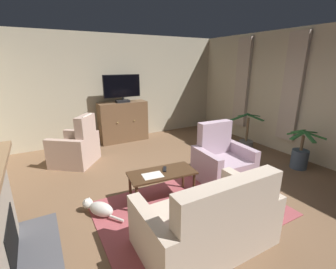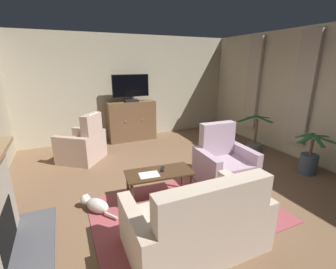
# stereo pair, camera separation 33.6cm
# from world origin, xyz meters

# --- Properties ---
(ground_plane) EXTENTS (6.61, 7.50, 0.04)m
(ground_plane) POSITION_xyz_m (0.00, 0.00, -0.02)
(ground_plane) COLOR brown
(wall_back) EXTENTS (6.61, 0.10, 2.85)m
(wall_back) POSITION_xyz_m (0.00, 3.50, 1.42)
(wall_back) COLOR #B2A88E
(wall_back) RESTS_ON ground_plane
(wall_right_with_window) EXTENTS (0.10, 7.50, 2.85)m
(wall_right_with_window) POSITION_xyz_m (3.06, 0.00, 1.42)
(wall_right_with_window) COLOR #BBB095
(wall_right_with_window) RESTS_ON ground_plane
(curtain_panel_near) EXTENTS (0.10, 0.44, 2.39)m
(curtain_panel_near) POSITION_xyz_m (2.95, 0.34, 1.57)
(curtain_panel_near) COLOR #B2A393
(curtain_panel_far) EXTENTS (0.10, 0.44, 2.39)m
(curtain_panel_far) POSITION_xyz_m (2.95, 1.84, 1.57)
(curtain_panel_far) COLOR #B2A393
(rug_central) EXTENTS (2.69, 1.83, 0.01)m
(rug_central) POSITION_xyz_m (-0.32, -0.47, 0.01)
(rug_central) COLOR #9E474C
(rug_central) RESTS_ON ground_plane
(tv_cabinet) EXTENTS (1.30, 0.49, 1.09)m
(tv_cabinet) POSITION_xyz_m (-0.10, 3.15, 0.52)
(tv_cabinet) COLOR #4A3523
(tv_cabinet) RESTS_ON ground_plane
(television) EXTENTS (0.99, 0.20, 0.73)m
(television) POSITION_xyz_m (-0.10, 3.10, 1.48)
(television) COLOR black
(television) RESTS_ON tv_cabinet
(coffee_table) EXTENTS (1.08, 0.57, 0.48)m
(coffee_table) POSITION_xyz_m (-0.56, -0.01, 0.42)
(coffee_table) COLOR #422B19
(coffee_table) RESTS_ON ground_plane
(tv_remote) EXTENTS (0.13, 0.17, 0.02)m
(tv_remote) POSITION_xyz_m (-0.48, 0.04, 0.49)
(tv_remote) COLOR black
(tv_remote) RESTS_ON coffee_table
(folded_newspaper) EXTENTS (0.32, 0.25, 0.01)m
(folded_newspaper) POSITION_xyz_m (-0.74, -0.05, 0.48)
(folded_newspaper) COLOR silver
(folded_newspaper) RESTS_ON coffee_table
(sofa_floral) EXTENTS (1.59, 0.94, 1.01)m
(sofa_floral) POSITION_xyz_m (-0.56, -1.17, 0.33)
(sofa_floral) COLOR #C6B29E
(sofa_floral) RESTS_ON ground_plane
(armchair_facing_sofa) EXTENTS (1.15, 1.15, 1.09)m
(armchair_facing_sofa) POSITION_xyz_m (-1.51, 2.15, 0.34)
(armchair_facing_sofa) COLOR #BC9E8E
(armchair_facing_sofa) RESTS_ON ground_plane
(armchair_angled_to_table) EXTENTS (0.98, 0.86, 1.05)m
(armchair_angled_to_table) POSITION_xyz_m (0.75, 0.08, 0.33)
(armchair_angled_to_table) COLOR #AD93A3
(armchair_angled_to_table) RESTS_ON ground_plane
(potted_plant_small_fern_corner) EXTENTS (0.89, 0.74, 0.92)m
(potted_plant_small_fern_corner) POSITION_xyz_m (2.38, 0.99, 0.20)
(potted_plant_small_fern_corner) COLOR slate
(potted_plant_small_fern_corner) RESTS_ON ground_plane
(potted_plant_tall_palm_by_window) EXTENTS (0.91, 0.75, 0.83)m
(potted_plant_tall_palm_by_window) POSITION_xyz_m (2.48, -0.37, 0.25)
(potted_plant_tall_palm_by_window) COLOR #3D4C5B
(potted_plant_tall_palm_by_window) RESTS_ON ground_plane
(cat) EXTENTS (0.45, 0.63, 0.22)m
(cat) POSITION_xyz_m (-1.55, 0.08, 0.11)
(cat) COLOR beige
(cat) RESTS_ON ground_plane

